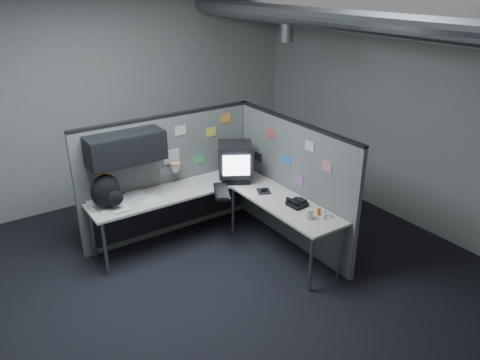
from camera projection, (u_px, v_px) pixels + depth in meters
room at (271, 90)px, 4.94m from camera, size 5.62×5.62×3.22m
partition_back at (158, 167)px, 5.90m from camera, size 2.44×0.42×1.63m
partition_right at (292, 182)px, 5.89m from camera, size 0.07×2.23×1.63m
desk at (208, 201)px, 5.85m from camera, size 2.31×2.11×0.73m
monitor at (235, 161)px, 6.10m from camera, size 0.59×0.59×0.49m
keyboard at (222, 192)px, 5.80m from camera, size 0.38×0.52×0.04m
mouse at (264, 190)px, 5.84m from camera, size 0.23×0.24×0.04m
phone at (297, 203)px, 5.47m from camera, size 0.20×0.22×0.10m
bottles at (324, 214)px, 5.23m from camera, size 0.14×0.16×0.08m
cup at (309, 214)px, 5.17m from camera, size 0.09×0.09×0.12m
papers at (123, 202)px, 5.56m from camera, size 0.80×0.51×0.02m
backpack at (107, 192)px, 5.36m from camera, size 0.37×0.33×0.42m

